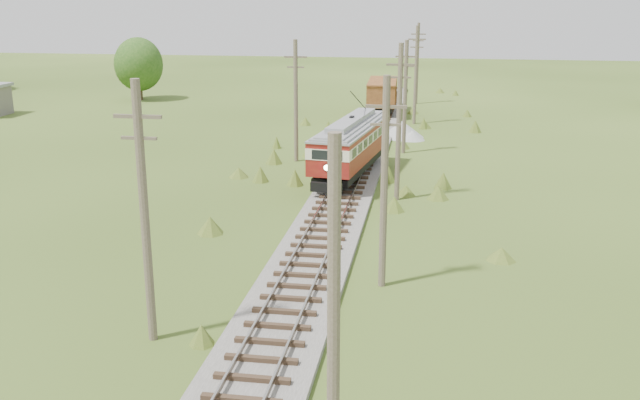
# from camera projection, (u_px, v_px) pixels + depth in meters

# --- Properties ---
(railbed_main) EXTENTS (3.60, 96.00, 0.57)m
(railbed_main) POSITION_uv_depth(u_px,v_px,m) (348.00, 182.00, 44.97)
(railbed_main) COLOR #605B54
(railbed_main) RESTS_ON ground
(streetcar) EXTENTS (4.17, 11.57, 5.24)m
(streetcar) POSITION_uv_depth(u_px,v_px,m) (351.00, 142.00, 45.72)
(streetcar) COLOR black
(streetcar) RESTS_ON ground
(gondola) EXTENTS (3.08, 8.58, 2.82)m
(gondola) POSITION_uv_depth(u_px,v_px,m) (382.00, 93.00, 71.16)
(gondola) COLOR black
(gondola) RESTS_ON ground
(gravel_pile) EXTENTS (3.79, 4.02, 1.38)m
(gravel_pile) POSITION_uv_depth(u_px,v_px,m) (404.00, 130.00, 59.74)
(gravel_pile) COLOR gray
(gravel_pile) RESTS_ON ground
(utility_pole_r_1) EXTENTS (0.30, 0.30, 8.80)m
(utility_pole_r_1) POSITION_uv_depth(u_px,v_px,m) (334.00, 328.00, 15.82)
(utility_pole_r_1) COLOR brown
(utility_pole_r_1) RESTS_ON ground
(utility_pole_r_2) EXTENTS (1.60, 0.30, 8.60)m
(utility_pole_r_2) POSITION_uv_depth(u_px,v_px,m) (384.00, 182.00, 28.12)
(utility_pole_r_2) COLOR brown
(utility_pole_r_2) RESTS_ON ground
(utility_pole_r_3) EXTENTS (1.60, 0.30, 9.00)m
(utility_pole_r_3) POSITION_uv_depth(u_px,v_px,m) (399.00, 121.00, 40.42)
(utility_pole_r_3) COLOR brown
(utility_pole_r_3) RESTS_ON ground
(utility_pole_r_4) EXTENTS (1.60, 0.30, 8.40)m
(utility_pole_r_4) POSITION_uv_depth(u_px,v_px,m) (405.00, 96.00, 52.87)
(utility_pole_r_4) COLOR brown
(utility_pole_r_4) RESTS_ON ground
(utility_pole_r_5) EXTENTS (1.60, 0.30, 8.90)m
(utility_pole_r_5) POSITION_uv_depth(u_px,v_px,m) (416.00, 74.00, 65.08)
(utility_pole_r_5) COLOR brown
(utility_pole_r_5) RESTS_ON ground
(utility_pole_r_6) EXTENTS (1.60, 0.30, 8.70)m
(utility_pole_r_6) POSITION_uv_depth(u_px,v_px,m) (417.00, 63.00, 77.48)
(utility_pole_r_6) COLOR brown
(utility_pole_r_6) RESTS_ON ground
(utility_pole_l_a) EXTENTS (1.60, 0.30, 9.00)m
(utility_pole_l_a) POSITION_uv_depth(u_px,v_px,m) (144.00, 212.00, 23.50)
(utility_pole_l_a) COLOR brown
(utility_pole_l_a) RESTS_ON ground
(utility_pole_l_b) EXTENTS (1.60, 0.30, 8.60)m
(utility_pole_l_b) POSITION_uv_depth(u_px,v_px,m) (296.00, 100.00, 50.18)
(utility_pole_l_b) COLOR brown
(utility_pole_l_b) RESTS_ON ground
(tree_mid_a) EXTENTS (5.46, 5.46, 7.03)m
(tree_mid_a) POSITION_uv_depth(u_px,v_px,m) (139.00, 64.00, 80.41)
(tree_mid_a) COLOR #38281C
(tree_mid_a) RESTS_ON ground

